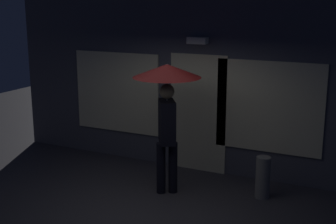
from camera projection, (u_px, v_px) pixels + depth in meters
name	position (u px, v px, depth m)	size (l,w,h in m)	color
ground_plane	(142.00, 215.00, 7.05)	(18.00, 18.00, 0.00)	#38353A
building_facade	(202.00, 49.00, 8.58)	(8.05, 0.48, 4.60)	#4C4C56
person_with_umbrella	(167.00, 92.00, 7.49)	(1.10, 1.10, 2.17)	black
sidewalk_bollard	(263.00, 178.00, 7.60)	(0.24, 0.24, 0.70)	slate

